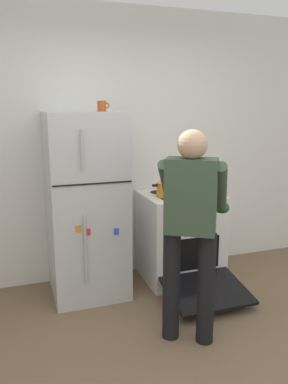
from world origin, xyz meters
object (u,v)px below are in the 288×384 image
object	(u,v)px
refrigerator	(86,206)
pepper_mill	(199,179)
person_cook	(191,218)
stove_range	(181,238)
red_pot	(168,189)
coffee_mug	(102,106)

from	to	relation	value
refrigerator	pepper_mill	distance (m)	1.28
person_cook	stove_range	bearing A→B (deg)	68.96
red_pot	coffee_mug	xyz separation A→B (m)	(-0.62, 0.10, 0.79)
refrigerator	stove_range	bearing A→B (deg)	-1.04
stove_range	pepper_mill	xyz separation A→B (m)	(0.30, 0.22, 0.56)
red_pot	coffee_mug	distance (m)	1.01
person_cook	pepper_mill	world-z (taller)	person_cook
stove_range	person_cook	distance (m)	1.18
stove_range	red_pot	size ratio (longest dim) A/B	3.67
stove_range	red_pot	bearing A→B (deg)	-168.58
coffee_mug	refrigerator	bearing A→B (deg)	-164.60
pepper_mill	red_pot	bearing A→B (deg)	-151.48
red_pot	coffee_mug	world-z (taller)	coffee_mug
red_pot	coffee_mug	bearing A→B (deg)	170.77
stove_range	coffee_mug	size ratio (longest dim) A/B	10.75
red_pot	pepper_mill	size ratio (longest dim) A/B	1.72
person_cook	coffee_mug	distance (m)	1.38
stove_range	person_cook	xyz separation A→B (m)	(-0.38, -0.98, 0.52)
person_cook	pepper_mill	size ratio (longest dim) A/B	8.37
refrigerator	person_cook	bearing A→B (deg)	-59.94
stove_range	red_pot	xyz separation A→B (m)	(-0.16, -0.03, 0.53)
person_cook	coffee_mug	world-z (taller)	coffee_mug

